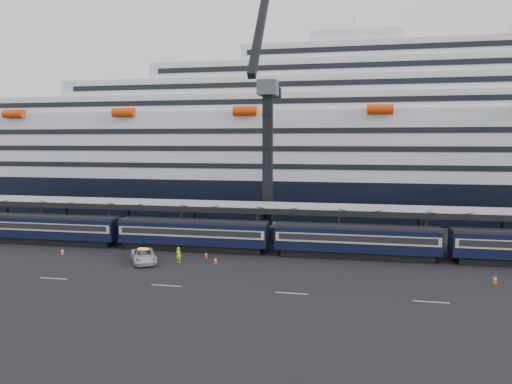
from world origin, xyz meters
TOP-DOWN VIEW (x-y plane):
  - ground at (0.00, 0.00)m, footprint 260.00×260.00m
  - train at (-4.65, 10.00)m, footprint 133.05×3.00m
  - canopy at (0.00, 14.00)m, footprint 130.00×6.25m
  - cruise_ship at (-1.08, 45.99)m, footprint 214.09×28.84m
  - crane_dark_near at (-20.00, 18.59)m, footprint 4.50×17.75m
  - pickup_truck at (-31.72, 3.47)m, footprint 4.92×5.96m
  - worker at (-27.77, 4.07)m, footprint 0.76×0.61m
  - traffic_cone_a at (-43.09, 5.12)m, footprint 0.41×0.41m
  - traffic_cone_b at (-25.37, 6.86)m, footprint 0.36×0.36m
  - traffic_cone_c at (-23.60, 4.65)m, footprint 0.38×0.38m
  - traffic_cone_d at (5.09, 2.73)m, footprint 0.41×0.41m

SIDE VIEW (x-z plane):
  - ground at x=0.00m, z-range 0.00..0.00m
  - traffic_cone_b at x=-25.37m, z-range 0.00..0.72m
  - traffic_cone_c at x=-23.60m, z-range 0.00..0.75m
  - traffic_cone_a at x=-43.09m, z-range -0.01..0.81m
  - traffic_cone_d at x=5.09m, z-range -0.01..0.82m
  - pickup_truck at x=-31.72m, z-range 0.00..1.51m
  - worker at x=-27.77m, z-range 0.00..1.81m
  - train at x=-4.65m, z-range 0.18..4.23m
  - canopy at x=0.00m, z-range 2.49..8.01m
  - crane_dark_near at x=-20.00m, z-range -5.61..29.47m
  - cruise_ship at x=-1.08m, z-range -4.66..29.34m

